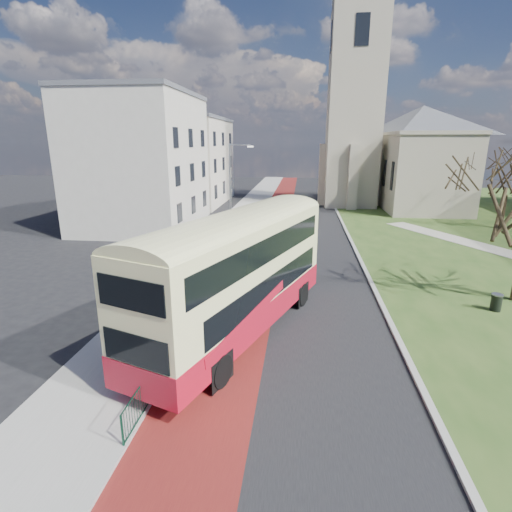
# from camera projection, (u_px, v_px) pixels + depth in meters

# --- Properties ---
(ground) EXTENTS (160.00, 160.00, 0.00)m
(ground) POSITION_uv_depth(u_px,v_px,m) (259.00, 327.00, 18.47)
(ground) COLOR black
(ground) RESTS_ON ground
(road_carriageway) EXTENTS (9.00, 120.00, 0.01)m
(road_carriageway) POSITION_uv_depth(u_px,v_px,m) (298.00, 233.00, 37.40)
(road_carriageway) COLOR black
(road_carriageway) RESTS_ON ground
(bus_lane) EXTENTS (3.40, 120.00, 0.01)m
(bus_lane) POSITION_uv_depth(u_px,v_px,m) (269.00, 232.00, 37.69)
(bus_lane) COLOR #591414
(bus_lane) RESTS_ON ground
(pavement_west) EXTENTS (4.00, 120.00, 0.12)m
(pavement_west) POSITION_uv_depth(u_px,v_px,m) (230.00, 231.00, 38.10)
(pavement_west) COLOR gray
(pavement_west) RESTS_ON ground
(kerb_west) EXTENTS (0.25, 120.00, 0.13)m
(kerb_west) POSITION_uv_depth(u_px,v_px,m) (250.00, 231.00, 37.88)
(kerb_west) COLOR #999993
(kerb_west) RESTS_ON ground
(kerb_east) EXTENTS (0.25, 80.00, 0.13)m
(kerb_east) POSITION_uv_depth(u_px,v_px,m) (346.00, 229.00, 38.79)
(kerb_east) COLOR #999993
(kerb_east) RESTS_ON ground
(pedestrian_railing) EXTENTS (0.07, 24.00, 1.12)m
(pedestrian_railing) POSITION_uv_depth(u_px,v_px,m) (215.00, 284.00, 22.46)
(pedestrian_railing) COLOR #0D3D29
(pedestrian_railing) RESTS_ON ground
(gothic_church) EXTENTS (16.38, 18.00, 40.00)m
(gothic_church) POSITION_uv_depth(u_px,v_px,m) (392.00, 101.00, 49.75)
(gothic_church) COLOR gray
(gothic_church) RESTS_ON ground
(street_block_near) EXTENTS (10.30, 14.30, 13.00)m
(street_block_near) POSITION_uv_depth(u_px,v_px,m) (142.00, 160.00, 39.21)
(street_block_near) COLOR beige
(street_block_near) RESTS_ON ground
(street_block_far) EXTENTS (10.30, 16.30, 11.50)m
(street_block_far) POSITION_uv_depth(u_px,v_px,m) (187.00, 161.00, 54.70)
(street_block_far) COLOR beige
(street_block_far) RESTS_ON ground
(streetlamp) EXTENTS (2.13, 0.18, 8.00)m
(streetlamp) POSITION_uv_depth(u_px,v_px,m) (232.00, 185.00, 34.86)
(streetlamp) COLOR gray
(streetlamp) RESTS_ON pavement_west
(bus) EXTENTS (7.08, 12.82, 5.26)m
(bus) POSITION_uv_depth(u_px,v_px,m) (239.00, 270.00, 17.05)
(bus) COLOR #AD1023
(bus) RESTS_ON ground
(winter_tree_far) EXTENTS (6.94, 6.94, 8.44)m
(winter_tree_far) POSITION_uv_depth(u_px,v_px,m) (510.00, 168.00, 37.70)
(winter_tree_far) COLOR black
(winter_tree_far) RESTS_ON grass_green
(litter_bin) EXTENTS (0.68, 0.68, 0.89)m
(litter_bin) POSITION_uv_depth(u_px,v_px,m) (496.00, 302.00, 20.08)
(litter_bin) COLOR black
(litter_bin) RESTS_ON grass_green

